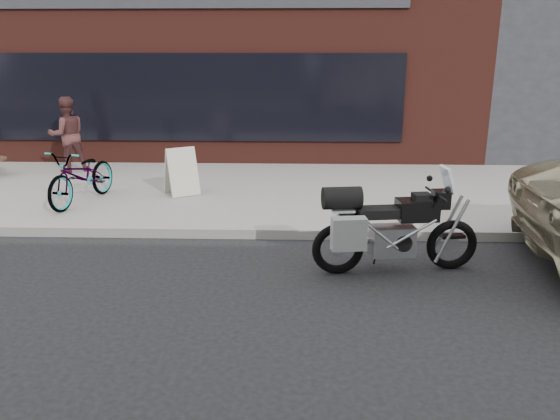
{
  "coord_description": "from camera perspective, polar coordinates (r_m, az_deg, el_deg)",
  "views": [
    {
      "loc": [
        0.58,
        -3.82,
        2.78
      ],
      "look_at": [
        0.36,
        2.72,
        0.85
      ],
      "focal_mm": 35.0,
      "sensor_mm": 36.0,
      "label": 1
    }
  ],
  "objects": [
    {
      "name": "ground",
      "position": [
        4.76,
        -5.78,
        -19.4
      ],
      "size": [
        120.0,
        120.0,
        0.0
      ],
      "primitive_type": "plane",
      "color": "black",
      "rests_on": "ground"
    },
    {
      "name": "near_sidewalk",
      "position": [
        11.17,
        -1.13,
        2.43
      ],
      "size": [
        44.0,
        6.0,
        0.15
      ],
      "primitive_type": "cube",
      "color": "gray",
      "rests_on": "ground"
    },
    {
      "name": "storefront",
      "position": [
        18.0,
        -6.55,
        14.67
      ],
      "size": [
        14.0,
        10.07,
        4.5
      ],
      "color": "#50201A",
      "rests_on": "ground"
    },
    {
      "name": "motorcycle",
      "position": [
        7.06,
        11.03,
        -1.9
      ],
      "size": [
        2.18,
        0.88,
        1.38
      ],
      "rotation": [
        0.0,
        0.0,
        0.13
      ],
      "color": "black",
      "rests_on": "ground"
    },
    {
      "name": "bicycle_front",
      "position": [
        10.24,
        -19.95,
        3.4
      ],
      "size": [
        1.06,
        1.96,
        0.98
      ],
      "primitive_type": "imported",
      "rotation": [
        0.0,
        0.0,
        -0.23
      ],
      "color": "gray",
      "rests_on": "near_sidewalk"
    },
    {
      "name": "sandwich_sign",
      "position": [
        10.39,
        -10.29,
        4.03
      ],
      "size": [
        0.74,
        0.72,
        0.88
      ],
      "rotation": [
        0.0,
        0.0,
        0.56
      ],
      "color": "beige",
      "rests_on": "near_sidewalk"
    },
    {
      "name": "cafe_patron_left",
      "position": [
        12.99,
        -21.32,
        7.35
      ],
      "size": [
        1.01,
        0.95,
        1.65
      ],
      "primitive_type": "imported",
      "rotation": [
        0.0,
        0.0,
        3.7
      ],
      "color": "#522C2C",
      "rests_on": "near_sidewalk"
    }
  ]
}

